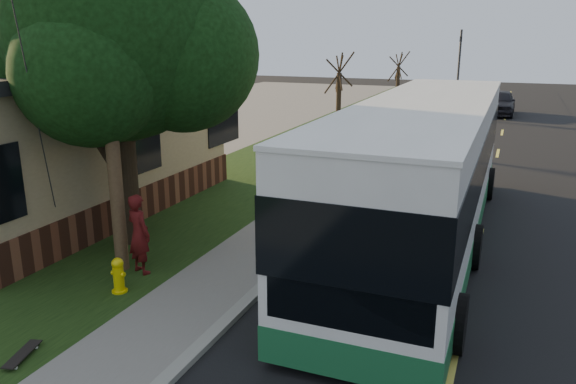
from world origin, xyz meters
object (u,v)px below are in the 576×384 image
(transit_bus, at_px, (423,170))
(distant_car, at_px, (499,102))
(fire_hydrant, at_px, (118,275))
(bare_tree_far, at_px, (398,83))
(traffic_signal, at_px, (459,64))
(leafy_tree, at_px, (120,33))
(skateboarder, at_px, (139,234))
(bare_tree_near, at_px, (339,98))
(utility_pole, at_px, (105,60))
(skateboard_main, at_px, (22,354))

(transit_bus, xyz_separation_m, distant_car, (0.94, 26.22, -1.11))
(fire_hydrant, distance_m, bare_tree_far, 30.04)
(distant_car, bearing_deg, traffic_signal, 140.84)
(leafy_tree, xyz_separation_m, skateboarder, (1.39, -1.66, -4.20))
(leafy_tree, distance_m, bare_tree_far, 27.56)
(skateboarder, bearing_deg, traffic_signal, -76.26)
(leafy_tree, relative_size, traffic_signal, 1.42)
(fire_hydrant, height_order, transit_bus, transit_bus)
(leafy_tree, relative_size, bare_tree_far, 1.94)
(bare_tree_far, distance_m, skateboarder, 29.03)
(fire_hydrant, distance_m, bare_tree_near, 18.10)
(bare_tree_far, xyz_separation_m, distant_car, (6.51, 1.48, -1.18))
(leafy_tree, bearing_deg, utility_pole, -62.40)
(bare_tree_near, bearing_deg, distant_car, 62.54)
(bare_tree_far, xyz_separation_m, skateboard_main, (0.50, -32.58, -1.87))
(transit_bus, relative_size, skateboard_main, 15.20)
(transit_bus, bearing_deg, skateboard_main, -122.86)
(bare_tree_near, distance_m, transit_bus, 14.11)
(utility_pole, distance_m, skateboarder, 3.70)
(leafy_tree, bearing_deg, skateboarder, -50.10)
(leafy_tree, bearing_deg, bare_tree_near, 87.50)
(utility_pole, bearing_deg, skateboarder, -0.46)
(bare_tree_near, height_order, bare_tree_far, bare_tree_near)
(traffic_signal, bearing_deg, leafy_tree, -98.47)
(leafy_tree, bearing_deg, traffic_signal, 81.53)
(utility_pole, height_order, skateboarder, utility_pole)
(distant_car, bearing_deg, skateboarder, -100.91)
(leafy_tree, bearing_deg, distant_car, 75.09)
(utility_pole, bearing_deg, transit_bus, 36.02)
(distant_car, bearing_deg, utility_pole, -101.85)
(bare_tree_near, height_order, skateboard_main, bare_tree_near)
(bare_tree_far, distance_m, distant_car, 6.78)
(traffic_signal, distance_m, distant_car, 4.57)
(utility_pole, relative_size, bare_tree_near, 2.11)
(transit_bus, xyz_separation_m, skateboarder, (-5.35, -4.27, -0.97))
(fire_hydrant, distance_m, traffic_signal, 34.25)
(leafy_tree, xyz_separation_m, transit_bus, (6.74, 2.62, -3.24))
(utility_pole, relative_size, skateboarder, 5.08)
(bare_tree_far, bearing_deg, traffic_signal, 48.81)
(traffic_signal, bearing_deg, bare_tree_near, -104.04)
(bare_tree_near, height_order, skateboarder, bare_tree_near)
(traffic_signal, bearing_deg, distant_car, -39.91)
(bare_tree_far, xyz_separation_m, skateboarder, (0.22, -29.01, -1.04))
(fire_hydrant, relative_size, distant_car, 0.15)
(transit_bus, bearing_deg, utility_pole, -143.98)
(transit_bus, distance_m, skateboarder, 6.92)
(skateboarder, bearing_deg, bare_tree_near, -68.17)
(traffic_signal, xyz_separation_m, skateboarder, (-3.28, -33.01, -2.20))
(bare_tree_far, distance_m, transit_bus, 25.36)
(skateboard_main, bearing_deg, transit_bus, 57.14)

